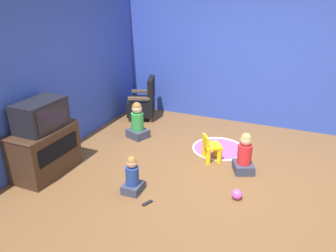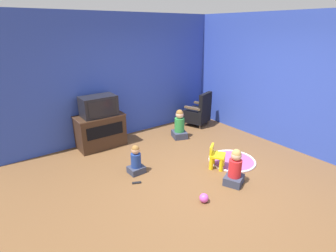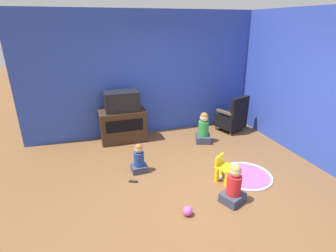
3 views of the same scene
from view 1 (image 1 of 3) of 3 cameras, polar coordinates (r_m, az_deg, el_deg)
name	(u,v)px [view 1 (image 1 of 3)]	position (r m, az deg, el deg)	size (l,w,h in m)	color
ground_plane	(210,173)	(4.97, 7.38, -8.19)	(30.00, 30.00, 0.00)	brown
wall_back	(47,71)	(5.45, -20.38, 8.91)	(5.40, 0.12, 2.75)	#2D47B2
wall_right	(257,56)	(6.65, 15.20, 11.74)	(0.12, 5.66, 2.75)	#2D47B2
tv_cabinet	(45,150)	(5.12, -20.64, -3.96)	(1.00, 0.54, 0.71)	#382316
television	(41,115)	(4.89, -21.26, 1.78)	(0.71, 0.44, 0.42)	black
black_armchair	(143,103)	(6.93, -4.37, 4.06)	(0.73, 0.70, 0.88)	brown
yellow_kid_chair	(211,149)	(5.26, 7.53, -4.02)	(0.37, 0.37, 0.43)	yellow
play_mat	(219,149)	(5.71, 8.79, -3.93)	(0.91, 0.91, 0.04)	#A54C8C
child_watching_left	(137,122)	(6.01, -5.35, 0.61)	(0.41, 0.43, 0.68)	#33384C
child_watching_center	(132,177)	(4.43, -6.23, -8.78)	(0.28, 0.25, 0.54)	#33384C
child_watching_right	(244,155)	(4.99, 13.17, -4.99)	(0.41, 0.38, 0.63)	#33384C
toy_ball	(237,194)	(4.44, 11.92, -11.57)	(0.14, 0.14, 0.14)	#CC4CB2
remote_control	(147,203)	(4.30, -3.62, -13.25)	(0.15, 0.10, 0.02)	black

